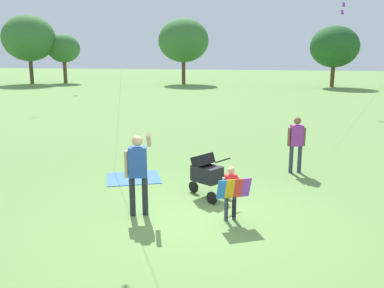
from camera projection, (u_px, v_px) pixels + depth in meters
The scene contains 7 objects.
ground_plane at pixel (198, 218), 8.43m from camera, with size 120.00×120.00×0.00m, color #668E47.
treeline_distant at pixel (171, 43), 38.50m from camera, with size 42.65×6.47×6.44m.
child_with_butterfly_kite at pixel (231, 189), 8.18m from camera, with size 0.67×0.48×1.10m.
person_adult_flyer at pixel (138, 168), 8.38m from camera, with size 0.55×0.58×1.74m.
stroller at pixel (206, 171), 9.52m from camera, with size 1.06×0.89×1.03m.
person_sitting_far at pixel (296, 140), 11.34m from camera, with size 0.49×0.27×1.54m.
picnic_blanket at pixel (133, 178), 11.02m from camera, with size 1.37×1.17×0.02m, color #3366B2.
Camera 1 is at (1.16, -7.80, 3.34)m, focal length 39.21 mm.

